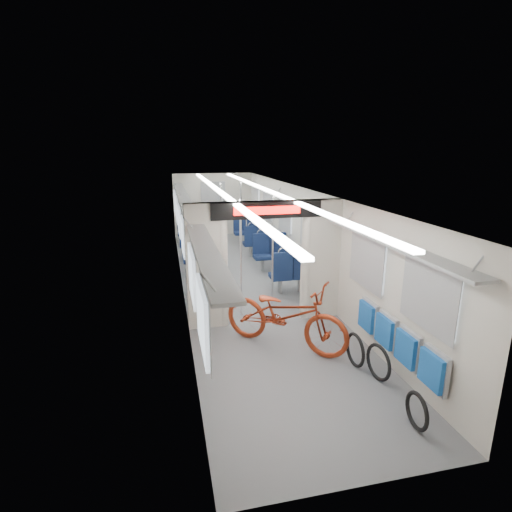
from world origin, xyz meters
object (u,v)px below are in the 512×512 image
Objects in this scene: flip_bench at (396,340)px; seat_bay_far_left at (193,234)px; stanchion_near_right at (273,252)px; stanchion_far_right at (241,224)px; bike_hoop_a at (417,413)px; seat_bay_near_right at (280,259)px; bike_hoop_c at (355,351)px; seat_bay_near_left at (203,263)px; stanchion_far_left at (222,226)px; seat_bay_far_right at (252,233)px; bike_hoop_b at (378,364)px; stanchion_near_left at (241,260)px; bicycle at (285,315)px.

flip_bench is 1.01× the size of seat_bay_far_left.
stanchion_near_right and stanchion_far_right have the same top height.
bike_hoop_a is 0.22× the size of seat_bay_near_right.
bike_hoop_c is at bearing -76.27° from seat_bay_far_left.
stanchion_far_left is (0.66, 1.39, 0.62)m from seat_bay_near_left.
seat_bay_far_right is (1.87, -0.30, -0.01)m from seat_bay_far_left.
seat_bay_near_right is at bearing 89.89° from bike_hoop_c.
stanchion_near_right is 3.10m from stanchion_far_left.
bike_hoop_a is (-0.36, -1.07, -0.37)m from flip_bench.
bike_hoop_c is 0.23× the size of stanchion_far_left.
bike_hoop_b is 0.27× the size of seat_bay_far_right.
seat_bay_far_right is 4.75m from stanchion_near_right.
stanchion_near_right reaches higher than flip_bench.
stanchion_near_left is at bearing 120.66° from bike_hoop_c.
bike_hoop_c is at bearing -92.25° from bicycle.
stanchion_far_left is (-0.34, 4.87, 0.58)m from bicycle.
stanchion_near_left and stanchion_far_left have the same top height.
seat_bay_far_right is (1.87, 3.02, 0.00)m from seat_bay_near_left.
flip_bench is at bearing -86.89° from seat_bay_far_right.
bike_hoop_c is at bearing -83.62° from stanchion_far_right.
seat_bay_near_left is 0.87× the size of stanchion_near_right.
seat_bay_far_left reaches higher than bike_hoop_b.
bicycle reaches higher than seat_bay_near_left.
seat_bay_far_left is 2.27m from stanchion_far_right.
seat_bay_far_right is 0.87× the size of stanchion_near_left.
flip_bench is 0.92× the size of stanchion_near_left.
bike_hoop_a is at bearing -80.90° from stanchion_near_right.
bike_hoop_b is 0.44m from bike_hoop_c.
seat_bay_near_right is (1.87, -0.16, 0.02)m from seat_bay_near_left.
bike_hoop_c is 0.25× the size of seat_bay_near_right.
bike_hoop_a is at bearing -77.97° from seat_bay_far_left.
seat_bay_far_left is at bearing 104.09° from bike_hoop_b.
bike_hoop_c is at bearing -66.58° from seat_bay_near_left.
seat_bay_near_left is at bearing 108.58° from bike_hoop_a.
stanchion_far_right is at bearing -113.35° from seat_bay_far_right.
bike_hoop_b is at bearing -66.83° from seat_bay_near_left.
bicycle is 1.03× the size of flip_bench.
stanchion_near_left is at bearing -75.43° from seat_bay_near_left.
seat_bay_far_right reaches higher than bike_hoop_b.
seat_bay_far_right is at bearing 89.94° from bike_hoop_c.
seat_bay_near_right is at bearing -61.78° from seat_bay_far_left.
bicycle is 1.24m from bike_hoop_c.
stanchion_near_left is 0.85m from stanchion_near_right.
stanchion_near_right is at bearing 99.10° from bike_hoop_a.
stanchion_near_right is at bearing 103.58° from bike_hoop_b.
seat_bay_near_left is (-1.86, 4.30, 0.29)m from bike_hoop_c.
stanchion_near_right is at bearing -75.60° from seat_bay_far_left.
stanchion_far_right is at bearing 51.10° from seat_bay_near_left.
stanchion_far_left reaches higher than seat_bay_far_left.
seat_bay_near_left reaches higher than flip_bench.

